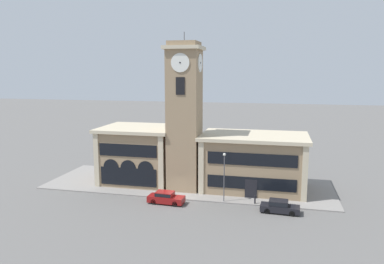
{
  "coord_description": "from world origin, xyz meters",
  "views": [
    {
      "loc": [
        12.06,
        -43.29,
        15.83
      ],
      "look_at": [
        1.5,
        2.41,
        8.27
      ],
      "focal_mm": 35.0,
      "sensor_mm": 36.0,
      "label": 1
    }
  ],
  "objects": [
    {
      "name": "town_hall_right_wing",
      "position": [
        9.1,
        6.58,
        3.79
      ],
      "size": [
        14.21,
        9.09,
        7.53
      ],
      "color": "#937A5B",
      "rests_on": "ground_plane"
    },
    {
      "name": "parked_car_mid",
      "position": [
        12.61,
        -1.58,
        0.76
      ],
      "size": [
        4.47,
        1.95,
        1.46
      ],
      "rotation": [
        0.0,
        0.0,
        -0.06
      ],
      "color": "black",
      "rests_on": "ground_plane"
    },
    {
      "name": "town_hall_left_wing",
      "position": [
        -7.32,
        6.57,
        4.05
      ],
      "size": [
        10.64,
        9.09,
        8.04
      ],
      "color": "#937A5B",
      "rests_on": "ground_plane"
    },
    {
      "name": "clock_tower",
      "position": [
        0.0,
        4.45,
        9.91
      ],
      "size": [
        4.8,
        4.8,
        20.9
      ],
      "color": "#937A5B",
      "rests_on": "ground_plane"
    },
    {
      "name": "street_lamp",
      "position": [
        5.98,
        0.35,
        4.09
      ],
      "size": [
        0.36,
        0.36,
        6.04
      ],
      "color": "#4C4C51",
      "rests_on": "sidewalk_kerb"
    },
    {
      "name": "bollard",
      "position": [
        9.75,
        0.39,
        0.67
      ],
      "size": [
        0.18,
        0.18,
        1.06
      ],
      "color": "black",
      "rests_on": "sidewalk_kerb"
    },
    {
      "name": "sidewalk_kerb",
      "position": [
        0.0,
        6.4,
        0.07
      ],
      "size": [
        39.71,
        12.8,
        0.15
      ],
      "color": "gray",
      "rests_on": "ground_plane"
    },
    {
      "name": "parked_car_near",
      "position": [
        -0.86,
        -1.58,
        0.76
      ],
      "size": [
        4.5,
        1.98,
        1.46
      ],
      "rotation": [
        0.0,
        0.0,
        -0.06
      ],
      "color": "maroon",
      "rests_on": "ground_plane"
    },
    {
      "name": "ground_plane",
      "position": [
        0.0,
        0.0,
        0.0
      ],
      "size": [
        300.0,
        300.0,
        0.0
      ],
      "primitive_type": "plane",
      "color": "#605E5B"
    }
  ]
}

